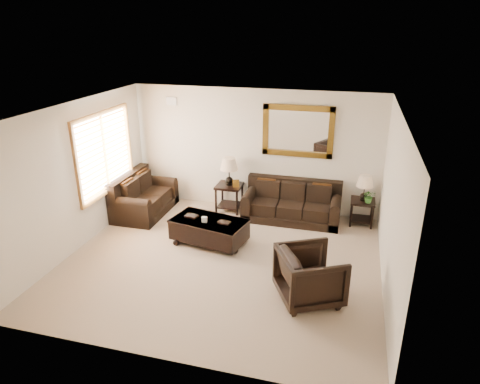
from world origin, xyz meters
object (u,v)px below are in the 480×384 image
(loveseat, at_px, (143,199))
(armchair, at_px, (310,273))
(sofa, at_px, (292,206))
(coffee_table, at_px, (209,229))
(end_table_left, at_px, (229,177))
(end_table_right, at_px, (364,193))

(loveseat, relative_size, armchair, 1.73)
(sofa, relative_size, coffee_table, 1.33)
(loveseat, xyz_separation_m, armchair, (3.95, -2.29, 0.13))
(coffee_table, xyz_separation_m, armchair, (2.07, -1.33, 0.16))
(sofa, xyz_separation_m, coffee_table, (-1.37, -1.50, -0.01))
(armchair, bearing_deg, loveseat, 32.56)
(loveseat, bearing_deg, coffee_table, -116.86)
(sofa, xyz_separation_m, loveseat, (-3.26, -0.54, 0.02))
(sofa, height_order, armchair, armchair)
(end_table_left, relative_size, end_table_right, 1.14)
(sofa, bearing_deg, end_table_left, 176.61)
(end_table_right, bearing_deg, loveseat, -172.00)
(end_table_right, xyz_separation_m, coffee_table, (-2.83, -1.62, -0.41))
(loveseat, xyz_separation_m, coffee_table, (1.89, -0.96, -0.03))
(sofa, distance_m, coffee_table, 2.03)
(end_table_right, bearing_deg, sofa, -175.29)
(sofa, relative_size, loveseat, 1.30)
(sofa, height_order, coffee_table, sofa)
(loveseat, relative_size, coffee_table, 1.03)
(loveseat, distance_m, end_table_right, 4.78)
(armchair, bearing_deg, coffee_table, 29.81)
(end_table_left, bearing_deg, coffee_table, -87.90)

